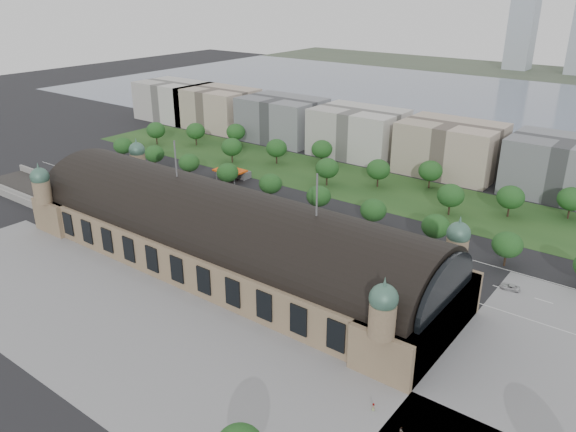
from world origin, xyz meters
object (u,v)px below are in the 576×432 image
Objects in this scene: parked_car_2 at (154,202)px; bus_west at (264,223)px; traffic_car_0 at (123,173)px; parked_car_1 at (139,194)px; bus_mid at (334,241)px; pedestrian_0 at (373,407)px; bus_east at (330,243)px; traffic_car_3 at (253,206)px; petrol_station at (237,173)px; traffic_car_6 at (510,287)px; pedestrian_2 at (401,431)px; traffic_car_2 at (191,203)px; parked_car_5 at (176,204)px; parked_car_4 at (177,205)px; parked_car_0 at (130,190)px; parked_car_3 at (157,198)px; parked_car_6 at (229,227)px; traffic_car_1 at (157,178)px; traffic_car_5 at (390,253)px.

bus_west is (50.93, 9.11, 0.89)m from parked_car_2.
traffic_car_0 is 0.97× the size of parked_car_1.
pedestrian_0 is (50.44, -62.43, -0.93)m from bus_mid.
bus_east is at bearing 66.54° from parked_car_2.
bus_west reaches higher than traffic_car_3.
petrol_station is 1.17× the size of bus_east.
bus_mid is at bearing -89.12° from bus_west.
pedestrian_2 is (0.74, -71.63, 0.12)m from traffic_car_6.
traffic_car_6 reaches higher than traffic_car_2.
parked_car_5 is at bearing 130.31° from traffic_car_3.
parked_car_4 is 0.30× the size of bus_mid.
parked_car_0 is 100.78m from bus_mid.
parked_car_3 reaches higher than parked_car_6.
bus_west is (64.32, 6.23, 0.99)m from parked_car_1.
parked_car_0 is (-25.95, -40.28, -2.31)m from petrol_station.
pedestrian_2 is at bearing 33.41° from parked_car_3.
petrol_station reaches higher than parked_car_3.
traffic_car_0 is at bearing 82.50° from bus_west.
parked_car_6 is at bearing -50.97° from petrol_station.
bus_mid is 80.27m from pedestrian_0.
pedestrian_2 is at bearing 33.17° from parked_car_0.
parked_car_2 reaches higher than traffic_car_3.
pedestrian_2 reaches higher than parked_car_0.
traffic_car_6 is at bearing 66.93° from parked_car_2.
traffic_car_5 is at bearing -92.41° from traffic_car_1.
parked_car_3 is (-2.78, 4.00, 0.04)m from parked_car_2.
traffic_car_3 is at bearing 71.37° from bus_mid.
petrol_station is 2.46× the size of traffic_car_6.
parked_car_3 reaches higher than traffic_car_2.
traffic_car_1 is at bearing 106.30° from traffic_car_0.
bus_east is at bearing -97.66° from traffic_car_3.
traffic_car_2 is 1.16× the size of parked_car_3.
parked_car_6 reaches higher than traffic_car_1.
parked_car_2 is at bearing 71.71° from traffic_car_0.
parked_car_4 is at bearing 55.07° from parked_car_3.
traffic_car_2 is at bearing 108.02° from parked_car_5.
petrol_station is at bearing 146.68° from parked_car_5.
traffic_car_2 reaches higher than parked_car_4.
parked_car_6 is at bearing 130.81° from bus_west.
parked_car_1 is 0.81× the size of parked_car_5.
bus_mid is at bearing 13.70° from pedestrian_2.
parked_car_0 is at bearing 113.82° from traffic_car_3.
bus_mid is (80.05, 11.00, 1.11)m from parked_car_2.
parked_car_4 is 0.68× the size of parked_car_5.
parked_car_3 is 152.47m from pedestrian_2.
parked_car_6 is (32.47, -3.63, -0.09)m from parked_car_5.
traffic_car_1 is (19.01, 4.37, -0.13)m from traffic_car_0.
pedestrian_0 is (153.63, -72.53, 0.28)m from traffic_car_1.
petrol_station is at bearing 60.02° from bus_mid.
parked_car_0 is (-119.16, -12.85, -0.13)m from traffic_car_5.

